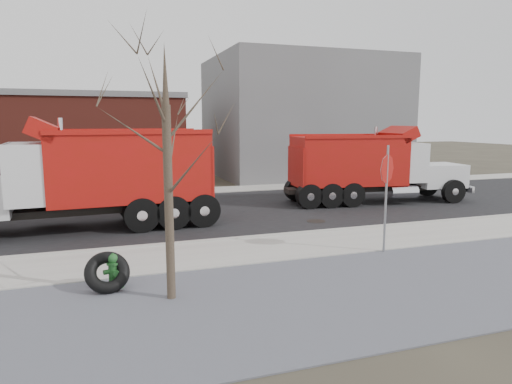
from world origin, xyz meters
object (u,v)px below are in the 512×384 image
object	(u,v)px
stop_sign	(387,181)
truck_tire	(107,272)
dump_truck_red_b	(94,174)
fire_hydrant	(114,272)
dump_truck_red_a	(370,165)

from	to	relation	value
stop_sign	truck_tire	bearing A→B (deg)	175.19
dump_truck_red_b	fire_hydrant	bearing A→B (deg)	90.57
fire_hydrant	truck_tire	distance (m)	0.19
dump_truck_red_a	dump_truck_red_b	xyz separation A→B (m)	(-11.87, -1.57, 0.17)
fire_hydrant	dump_truck_red_b	world-z (taller)	dump_truck_red_b
fire_hydrant	stop_sign	size ratio (longest dim) A/B	0.26
fire_hydrant	truck_tire	bearing A→B (deg)	-155.04
stop_sign	dump_truck_red_b	world-z (taller)	dump_truck_red_b
stop_sign	fire_hydrant	bearing A→B (deg)	174.31
stop_sign	dump_truck_red_a	xyz separation A→B (m)	(4.15, 7.27, -0.30)
truck_tire	fire_hydrant	bearing A→B (deg)	42.07
stop_sign	dump_truck_red_b	distance (m)	9.60
stop_sign	dump_truck_red_a	size ratio (longest dim) A/B	0.35
stop_sign	dump_truck_red_a	bearing A→B (deg)	50.97
dump_truck_red_a	truck_tire	bearing A→B (deg)	-138.94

